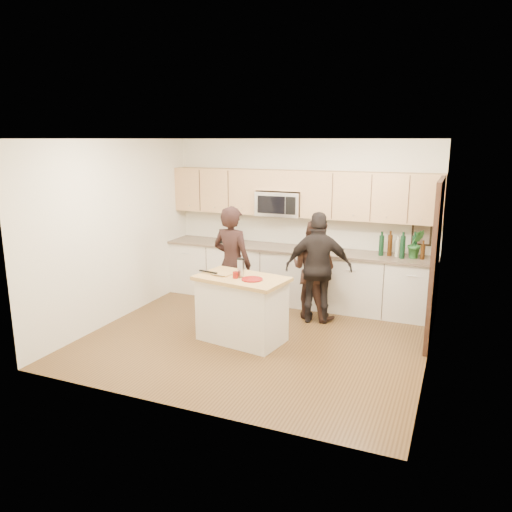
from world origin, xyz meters
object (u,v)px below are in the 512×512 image
at_px(toaster, 229,237).
at_px(woman_center, 314,269).
at_px(island, 242,309).
at_px(woman_right, 319,268).
at_px(woman_left, 232,263).

relative_size(toaster, woman_center, 0.18).
height_order(island, woman_right, woman_right).
xyz_separation_m(woman_left, woman_right, (1.24, 0.37, -0.03)).
xyz_separation_m(woman_center, woman_right, (0.12, -0.17, 0.08)).
height_order(toaster, woman_right, woman_right).
xyz_separation_m(toaster, woman_left, (0.57, -1.08, -0.17)).
distance_m(island, woman_left, 0.96).
height_order(woman_left, woman_right, woman_left).
bearing_deg(toaster, woman_left, -62.14).
bearing_deg(woman_center, toaster, -3.06).
height_order(island, toaster, toaster).
bearing_deg(woman_center, island, 77.88).
distance_m(toaster, woman_center, 1.79).
xyz_separation_m(woman_left, woman_center, (1.12, 0.54, -0.11)).
xyz_separation_m(island, woman_left, (-0.48, 0.72, 0.42)).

